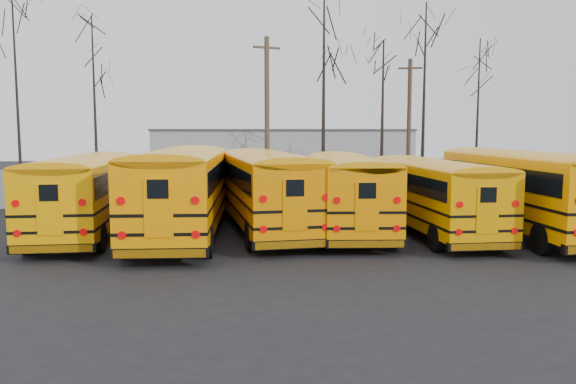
{
  "coord_description": "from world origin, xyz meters",
  "views": [
    {
      "loc": [
        -3.28,
        -17.89,
        3.94
      ],
      "look_at": [
        -0.75,
        3.52,
        1.6
      ],
      "focal_mm": 35.0,
      "sensor_mm": 36.0,
      "label": 1
    }
  ],
  "objects": [
    {
      "name": "ground",
      "position": [
        0.0,
        0.0,
        0.0
      ],
      "size": [
        120.0,
        120.0,
        0.0
      ],
      "primitive_type": "plane",
      "color": "black",
      "rests_on": "ground"
    },
    {
      "name": "fence",
      "position": [
        0.0,
        12.0,
        1.0
      ],
      "size": [
        40.0,
        0.04,
        2.0
      ],
      "primitive_type": "cube",
      "color": "gray",
      "rests_on": "ground"
    },
    {
      "name": "distant_building",
      "position": [
        2.0,
        32.0,
        2.0
      ],
      "size": [
        22.0,
        8.0,
        4.0
      ],
      "primitive_type": "cube",
      "color": "#A09F9B",
      "rests_on": "ground"
    },
    {
      "name": "bus_a",
      "position": [
        -8.4,
        4.13,
        1.8
      ],
      "size": [
        2.6,
        11.02,
        3.08
      ],
      "rotation": [
        0.0,
        0.0,
        0.01
      ],
      "color": "black",
      "rests_on": "ground"
    },
    {
      "name": "bus_b",
      "position": [
        -4.75,
        3.36,
        1.97
      ],
      "size": [
        3.46,
        12.15,
        3.36
      ],
      "rotation": [
        0.0,
        0.0,
        -0.06
      ],
      "color": "black",
      "rests_on": "ground"
    },
    {
      "name": "bus_c",
      "position": [
        -1.55,
        4.02,
        1.87
      ],
      "size": [
        3.67,
        11.61,
        3.2
      ],
      "rotation": [
        0.0,
        0.0,
        0.09
      ],
      "color": "black",
      "rests_on": "ground"
    },
    {
      "name": "bus_d",
      "position": [
        1.59,
        3.71,
        1.79
      ],
      "size": [
        3.45,
        11.08,
        3.05
      ],
      "rotation": [
        0.0,
        0.0,
        -0.09
      ],
      "color": "black",
      "rests_on": "ground"
    },
    {
      "name": "bus_e",
      "position": [
        4.71,
        2.79,
        1.71
      ],
      "size": [
        2.44,
        10.44,
        2.91
      ],
      "rotation": [
        0.0,
        0.0,
        0.0
      ],
      "color": "black",
      "rests_on": "ground"
    },
    {
      "name": "bus_f",
      "position": [
        8.1,
        2.3,
        1.91
      ],
      "size": [
        2.91,
        11.72,
        3.26
      ],
      "rotation": [
        0.0,
        0.0,
        -0.02
      ],
      "color": "black",
      "rests_on": "ground"
    },
    {
      "name": "utility_pole_left",
      "position": [
        -0.62,
        15.15,
        4.82
      ],
      "size": [
        1.62,
        0.64,
        9.38
      ],
      "rotation": [
        0.0,
        0.0,
        0.32
      ],
      "color": "#4E3E2C",
      "rests_on": "ground"
    },
    {
      "name": "utility_pole_right",
      "position": [
        8.27,
        15.98,
        4.29
      ],
      "size": [
        1.45,
        0.56,
        8.34
      ],
      "rotation": [
        0.0,
        0.0,
        -0.31
      ],
      "color": "#453327",
      "rests_on": "ground"
    },
    {
      "name": "tree_1",
      "position": [
        -14.0,
        13.55,
        6.17
      ],
      "size": [
        0.26,
        0.26,
        12.33
      ],
      "primitive_type": "cone",
      "color": "black",
      "rests_on": "ground"
    },
    {
      "name": "tree_2",
      "position": [
        -10.39,
        15.2,
        5.17
      ],
      "size": [
        0.26,
        0.26,
        10.35
      ],
      "primitive_type": "cone",
      "color": "black",
      "rests_on": "ground"
    },
    {
      "name": "tree_3",
      "position": [
        2.75,
        15.24,
        6.13
      ],
      "size": [
        0.26,
        0.26,
        12.25
      ],
      "primitive_type": "cone",
      "color": "black",
      "rests_on": "ground"
    },
    {
      "name": "tree_4",
      "position": [
        6.08,
        14.32,
        4.58
      ],
      "size": [
        0.26,
        0.26,
        9.15
      ],
      "primitive_type": "cone",
      "color": "black",
      "rests_on": "ground"
    },
    {
      "name": "tree_5",
      "position": [
        9.7,
        17.36,
        6.04
      ],
      "size": [
        0.26,
        0.26,
        12.08
      ],
      "primitive_type": "cone",
      "color": "black",
      "rests_on": "ground"
    },
    {
      "name": "tree_6",
      "position": [
        13.35,
        17.34,
        4.95
      ],
      "size": [
        0.26,
        0.26,
        9.9
      ],
      "primitive_type": "cone",
      "color": "black",
      "rests_on": "ground"
    }
  ]
}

